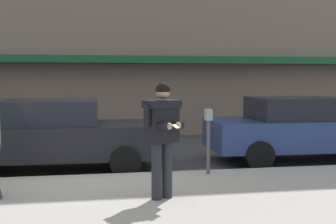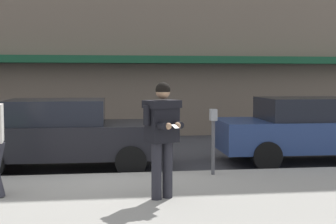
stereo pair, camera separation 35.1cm
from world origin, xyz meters
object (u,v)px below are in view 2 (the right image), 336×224
parked_sedan_mid (63,134)px  parked_sedan_far (311,129)px  parking_meter (213,132)px  man_texting_on_phone (162,127)px

parked_sedan_mid → parked_sedan_far: same height
parking_meter → parked_sedan_far: bearing=31.6°
man_texting_on_phone → parked_sedan_far: bearing=40.4°
parked_sedan_mid → parked_sedan_far: bearing=1.8°
parked_sedan_far → parking_meter: size_ratio=3.57×
parked_sedan_far → parking_meter: (-2.77, -1.70, 0.18)m
man_texting_on_phone → parking_meter: (1.19, 1.66, -0.28)m
parking_meter → man_texting_on_phone: bearing=-125.6°
parking_meter → parked_sedan_mid: bearing=152.9°
parked_sedan_far → man_texting_on_phone: man_texting_on_phone is taller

